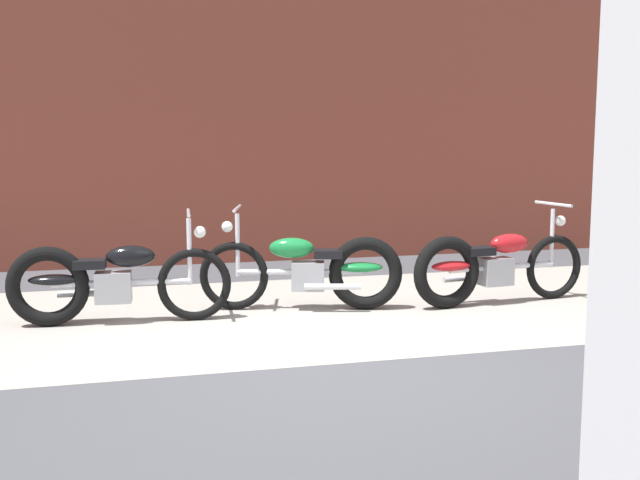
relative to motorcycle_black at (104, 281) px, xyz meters
The scene contains 6 objects.
ground_plane 2.52m from the motorcycle_black, 44.88° to the right, with size 80.00×80.00×0.00m, color #47474C.
sidewalk_slab 1.81m from the motorcycle_black, ahead, with size 36.00×3.50×0.01m, color #9E998E.
brick_building_wall 4.36m from the motorcycle_black, 62.87° to the left, with size 36.00×0.50×4.81m, color brown.
motorcycle_black is the anchor object (origin of this frame).
motorcycle_green 2.01m from the motorcycle_black, ahead, with size 1.97×0.76×1.03m.
motorcycle_red 3.77m from the motorcycle_black, ahead, with size 2.00×0.58×1.03m.
Camera 1 is at (-1.60, -5.30, 1.67)m, focal length 42.57 mm.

